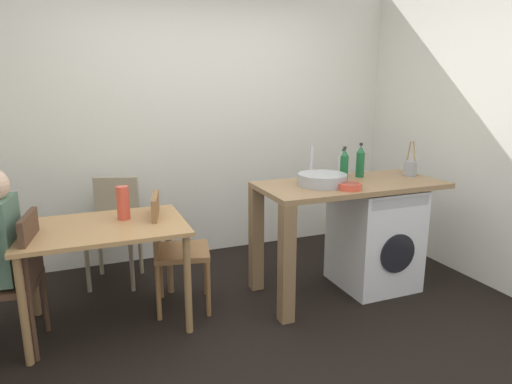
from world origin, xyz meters
TOP-DOWN VIEW (x-y plane):
  - ground_plane at (0.00, 0.00)m, footprint 5.46×5.46m
  - wall_back at (0.00, 1.75)m, footprint 4.60×0.10m
  - wall_counter_side at (2.15, 0.00)m, footprint 0.10×3.80m
  - dining_table at (-0.96, 0.55)m, footprint 1.10×0.76m
  - chair_person_seat at (-1.50, 0.44)m, footprint 0.45×0.45m
  - chair_opposite at (-0.48, 0.62)m, footprint 0.48×0.48m
  - chair_spare_by_wall at (-0.83, 1.32)m, footprint 0.51×0.51m
  - kitchen_counter at (0.72, 0.39)m, footprint 1.50×0.68m
  - washing_machine at (1.20, 0.39)m, footprint 0.60×0.61m
  - sink_basin at (0.67, 0.39)m, footprint 0.38×0.38m
  - tap at (0.67, 0.57)m, footprint 0.02×0.02m
  - bottle_tall_green at (0.94, 0.51)m, footprint 0.07×0.07m
  - bottle_squat_brown at (1.02, 0.64)m, footprint 0.08×0.08m
  - bottle_clear_small at (1.13, 0.56)m, footprint 0.07×0.07m
  - mixing_bowl at (0.79, 0.19)m, footprint 0.18×0.18m
  - utensil_crock at (1.56, 0.44)m, footprint 0.11×0.11m
  - vase at (-0.81, 0.65)m, footprint 0.09×0.09m
  - scissors at (0.88, 0.29)m, footprint 0.15×0.06m

SIDE VIEW (x-z plane):
  - ground_plane at x=0.00m, z-range 0.00..0.00m
  - washing_machine at x=1.20m, z-range 0.00..0.86m
  - chair_person_seat at x=-1.50m, z-range 0.06..0.96m
  - chair_opposite at x=-0.48m, z-range 0.06..0.96m
  - chair_spare_by_wall at x=-0.83m, z-range 0.06..0.96m
  - dining_table at x=-0.96m, z-range 0.27..1.01m
  - kitchen_counter at x=0.72m, z-range 0.30..1.22m
  - vase at x=-0.81m, z-range 0.74..0.98m
  - scissors at x=0.88m, z-range 0.92..0.93m
  - mixing_bowl at x=0.79m, z-range 0.92..0.97m
  - sink_basin at x=0.67m, z-range 0.92..1.01m
  - utensil_crock at x=1.56m, z-range 0.84..1.14m
  - bottle_squat_brown at x=1.02m, z-range 0.91..1.14m
  - bottle_tall_green at x=0.94m, z-range 0.91..1.18m
  - bottle_clear_small at x=1.13m, z-range 0.91..1.20m
  - tap at x=0.67m, z-range 0.92..1.20m
  - wall_back at x=0.00m, z-range 0.00..2.70m
  - wall_counter_side at x=2.15m, z-range 0.00..2.70m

